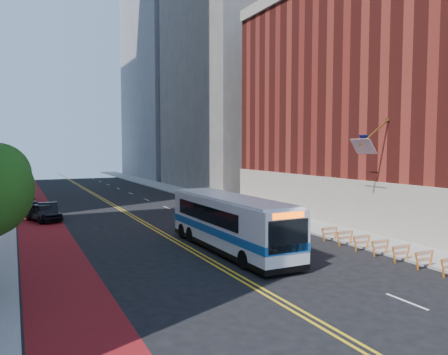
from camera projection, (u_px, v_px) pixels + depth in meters
name	position (u px, v px, depth m)	size (l,w,h in m)	color
ground	(285.00, 304.00, 18.21)	(160.00, 160.00, 0.00)	black
sidewalk_right	(226.00, 203.00, 50.36)	(4.00, 140.00, 0.15)	gray
bus_lane_paint	(38.00, 216.00, 41.62)	(3.60, 140.00, 0.01)	maroon
center_line_inner	(121.00, 210.00, 45.06)	(0.14, 140.00, 0.01)	gold
center_line_outer	(124.00, 210.00, 45.22)	(0.14, 140.00, 0.01)	gold
lane_dashes	(146.00, 200.00, 54.41)	(0.14, 98.20, 0.01)	silver
brick_building	(421.00, 96.00, 37.76)	(18.73, 36.00, 22.00)	maroon
midrise_right_near	(238.00, 63.00, 69.91)	(18.00, 26.00, 40.00)	slate
midrise_right_far	(180.00, 52.00, 96.75)	(20.00, 28.00, 55.00)	gray
construction_barriers	(390.00, 248.00, 25.42)	(1.42, 10.91, 1.00)	orange
transit_bus	(229.00, 222.00, 27.53)	(2.95, 12.64, 3.46)	white
car_a	(43.00, 212.00, 38.52)	(1.87, 4.64, 1.58)	black
car_b	(48.00, 212.00, 39.07)	(1.64, 4.71, 1.55)	black
car_c	(25.00, 201.00, 46.84)	(2.12, 5.22, 1.51)	black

